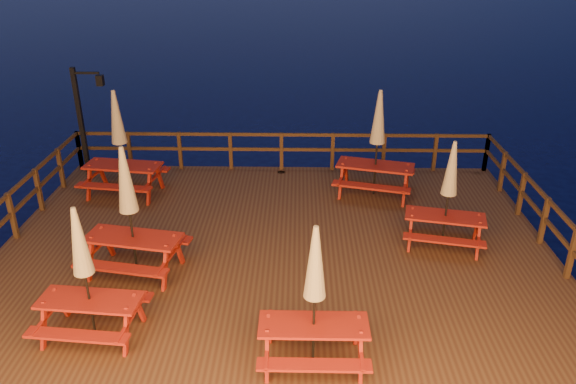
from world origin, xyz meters
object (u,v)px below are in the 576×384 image
Objects in this scene: lamp_post at (85,111)px; picnic_table_1 at (129,210)px; picnic_table_0 at (314,295)px; picnic_table_2 at (448,193)px.

lamp_post is 1.11× the size of picnic_table_1.
picnic_table_0 is 0.91× the size of picnic_table_1.
picnic_table_2 is at bearing 21.13° from picnic_table_1.
picnic_table_1 is 1.12× the size of picnic_table_2.
lamp_post is 9.90m from picnic_table_0.
picnic_table_0 is 4.34m from picnic_table_1.
picnic_table_1 is at bearing -63.19° from lamp_post.
picnic_table_2 is (9.05, -4.00, -0.54)m from lamp_post.
lamp_post is at bearing 127.34° from picnic_table_1.
lamp_post is 9.91m from picnic_table_2.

